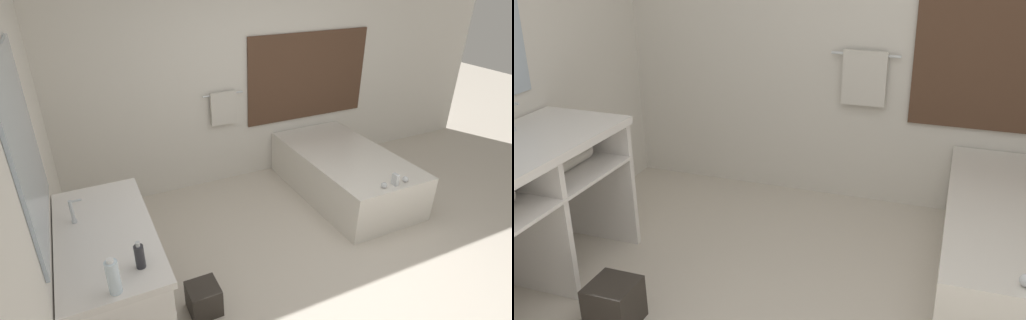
% 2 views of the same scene
% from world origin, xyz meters
% --- Properties ---
extents(ground_plane, '(16.00, 16.00, 0.00)m').
position_xyz_m(ground_plane, '(0.00, 0.00, 0.00)').
color(ground_plane, beige).
rests_on(ground_plane, ground).
extents(wall_back_with_blinds, '(7.40, 0.13, 2.70)m').
position_xyz_m(wall_back_with_blinds, '(0.03, 2.23, 1.34)').
color(wall_back_with_blinds, silver).
rests_on(wall_back_with_blinds, ground_plane).
extents(wall_left_with_mirror, '(0.08, 7.40, 2.70)m').
position_xyz_m(wall_left_with_mirror, '(-2.23, 0.01, 1.36)').
color(wall_left_with_mirror, silver).
rests_on(wall_left_with_mirror, ground_plane).
extents(vanity_counter, '(0.64, 1.36, 0.90)m').
position_xyz_m(vanity_counter, '(-1.87, 0.37, 0.64)').
color(vanity_counter, white).
rests_on(vanity_counter, ground_plane).
extents(sink_faucet, '(0.09, 0.04, 0.18)m').
position_xyz_m(sink_faucet, '(-2.04, 0.56, 0.99)').
color(sink_faucet, silver).
rests_on(sink_faucet, vanity_counter).
extents(bathtub, '(1.02, 1.82, 0.64)m').
position_xyz_m(bathtub, '(0.88, 1.28, 0.29)').
color(bathtub, silver).
rests_on(bathtub, ground_plane).
extents(water_bottle_1, '(0.07, 0.07, 0.23)m').
position_xyz_m(water_bottle_1, '(-1.87, -0.24, 1.01)').
color(water_bottle_1, silver).
rests_on(water_bottle_1, vanity_counter).
extents(soap_dispenser, '(0.06, 0.06, 0.19)m').
position_xyz_m(soap_dispenser, '(-1.71, -0.10, 0.99)').
color(soap_dispenser, '#28282D').
rests_on(soap_dispenser, vanity_counter).
extents(waste_bin, '(0.25, 0.25, 0.25)m').
position_xyz_m(waste_bin, '(-1.25, 0.23, 0.13)').
color(waste_bin, '#2D2823').
rests_on(waste_bin, ground_plane).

